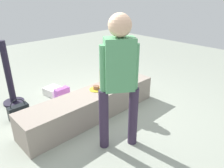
{
  "coord_description": "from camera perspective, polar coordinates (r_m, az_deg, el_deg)",
  "views": [
    {
      "loc": [
        -1.89,
        -2.41,
        1.91
      ],
      "look_at": [
        0.07,
        -0.38,
        0.67
      ],
      "focal_mm": 34.48,
      "sensor_mm": 36.0,
      "label": 1
    }
  ],
  "objects": [
    {
      "name": "child_seated",
      "position": [
        3.53,
        -1.16,
        2.51
      ],
      "size": [
        0.28,
        0.32,
        0.48
      ],
      "color": "#252550",
      "rests_on": "concrete_ledge"
    },
    {
      "name": "water_bottle_near_gift",
      "position": [
        4.76,
        -2.4,
        1.19
      ],
      "size": [
        0.07,
        0.07,
        0.2
      ],
      "color": "silver",
      "rests_on": "ground_plane"
    },
    {
      "name": "cake_box_white",
      "position": [
        4.42,
        -15.35,
        -1.76
      ],
      "size": [
        0.33,
        0.35,
        0.15
      ],
      "primitive_type": "cube",
      "rotation": [
        0.0,
        0.0,
        0.17
      ],
      "color": "white",
      "rests_on": "ground_plane"
    },
    {
      "name": "cake_plate",
      "position": [
        3.49,
        -4.2,
        -1.2
      ],
      "size": [
        0.22,
        0.22,
        0.07
      ],
      "color": "yellow",
      "rests_on": "concrete_ledge"
    },
    {
      "name": "concrete_ledge",
      "position": [
        3.5,
        -5.15,
        -5.42
      ],
      "size": [
        2.39,
        0.51,
        0.42
      ],
      "primitive_type": "cube",
      "color": "gray",
      "rests_on": "ground_plane"
    },
    {
      "name": "railing_post",
      "position": [
        4.18,
        -25.5,
        0.66
      ],
      "size": [
        0.36,
        0.36,
        1.15
      ],
      "color": "black",
      "rests_on": "ground_plane"
    },
    {
      "name": "gift_bag",
      "position": [
        3.99,
        -13.0,
        -3.04
      ],
      "size": [
        0.26,
        0.12,
        0.35
      ],
      "color": "#B259BF",
      "rests_on": "ground_plane"
    },
    {
      "name": "handbag_black_leather",
      "position": [
        3.75,
        -23.48,
        -6.81
      ],
      "size": [
        0.31,
        0.12,
        0.35
      ],
      "color": "black",
      "rests_on": "ground_plane"
    },
    {
      "name": "ground_plane",
      "position": [
        3.61,
        -5.02,
        -8.34
      ],
      "size": [
        12.0,
        12.0,
        0.0
      ],
      "primitive_type": "plane",
      "color": "gray"
    },
    {
      "name": "adult_standing",
      "position": [
        2.5,
        1.94,
        2.9
      ],
      "size": [
        0.44,
        0.37,
        1.69
      ],
      "color": "#31243C",
      "rests_on": "ground_plane"
    }
  ]
}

